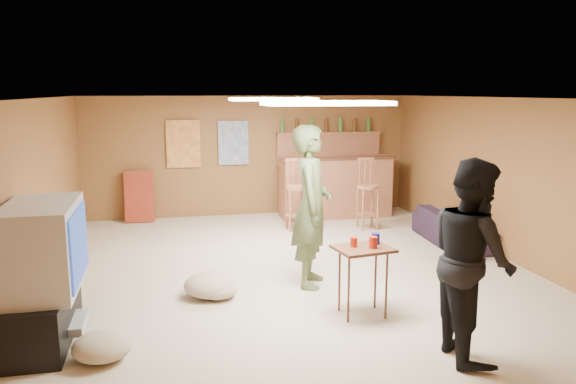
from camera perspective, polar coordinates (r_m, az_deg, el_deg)
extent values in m
plane|color=#BEAB91|center=(7.30, 0.34, -8.03)|extent=(7.00, 7.00, 0.00)
cube|color=silver|center=(6.93, 0.36, 9.52)|extent=(6.00, 7.00, 0.02)
cube|color=brown|center=(10.44, -3.95, 3.69)|extent=(6.00, 0.02, 2.20)
cube|color=brown|center=(3.79, 12.36, -8.24)|extent=(6.00, 0.02, 2.20)
cube|color=brown|center=(7.01, -24.30, -0.43)|extent=(0.02, 7.00, 2.20)
cube|color=brown|center=(8.23, 21.18, 1.25)|extent=(0.02, 7.00, 2.20)
cube|color=black|center=(5.76, -23.90, -11.40)|extent=(0.55, 1.30, 0.50)
cube|color=#B2B2B7|center=(5.75, -21.63, -12.33)|extent=(0.35, 0.50, 0.08)
cube|color=#B2B2B7|center=(5.54, -23.67, -5.13)|extent=(0.60, 1.10, 0.80)
cube|color=navy|center=(5.49, -20.49, -5.05)|extent=(0.02, 0.95, 0.65)
cube|color=#985537|center=(10.32, 4.82, 0.51)|extent=(2.00, 0.60, 1.10)
cube|color=#472516|center=(10.00, 5.29, 3.38)|extent=(2.10, 0.12, 0.05)
cube|color=#985537|center=(10.63, 4.17, 5.97)|extent=(2.00, 0.18, 0.05)
cube|color=#985537|center=(10.68, 4.12, 4.37)|extent=(2.00, 0.14, 0.60)
cube|color=#BF3F26|center=(10.26, -10.59, 4.83)|extent=(0.60, 0.03, 0.85)
cube|color=#334C99|center=(10.33, -5.58, 4.99)|extent=(0.55, 0.03, 0.80)
cube|color=maroon|center=(10.23, -14.87, -0.45)|extent=(0.50, 0.26, 0.91)
cube|color=white|center=(5.48, 3.91, 8.99)|extent=(1.20, 0.60, 0.04)
cube|color=white|center=(8.10, -1.56, 9.41)|extent=(1.20, 0.60, 0.04)
imported|color=#505E36|center=(6.58, 2.39, -1.47)|extent=(0.66, 0.81, 1.91)
imported|color=black|center=(5.08, 18.21, -6.46)|extent=(0.75, 0.91, 1.74)
imported|color=black|center=(8.91, 16.34, -3.45)|extent=(0.76, 1.70, 0.48)
cube|color=#472516|center=(5.87, 7.58, -8.98)|extent=(0.62, 0.53, 0.72)
cylinder|color=#AA210B|center=(5.75, 6.70, -5.07)|extent=(0.09, 0.09, 0.10)
cylinder|color=#AA210B|center=(5.73, 8.64, -5.09)|extent=(0.11, 0.11, 0.12)
cylinder|color=navy|center=(5.88, 8.89, -4.71)|extent=(0.11, 0.11, 0.12)
ellipsoid|color=tan|center=(6.47, -7.94, -9.32)|extent=(0.61, 0.61, 0.26)
ellipsoid|color=tan|center=(6.42, -7.15, -9.76)|extent=(0.47, 0.47, 0.20)
ellipsoid|color=tan|center=(5.27, -18.35, -14.65)|extent=(0.58, 0.58, 0.23)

